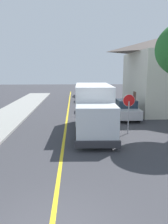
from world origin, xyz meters
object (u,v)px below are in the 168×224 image
Objects in this scene: box_truck at (94,107)px; parked_car_mid at (86,95)px; parked_van_across at (126,109)px; parked_car_near at (90,103)px; parked_car_far at (83,91)px; stop_sign at (129,106)px.

box_truck is 15.04m from parked_car_mid.
parked_van_across is (2.92, -10.91, 0.00)m from parked_car_mid.
parked_car_near is 1.00× the size of parked_van_across.
parked_van_across is at bearing -79.30° from parked_car_far.
box_truck reaches higher than parked_van_across.
stop_sign is (2.28, -0.58, 0.09)m from box_truck.
parked_car_mid is 11.29m from parked_van_across.
box_truck is at bearing -92.73° from parked_car_near.
parked_car_mid and parked_car_far have the same top height.
parked_car_mid is 1.01× the size of parked_van_across.
stop_sign is (2.18, -21.20, 1.06)m from parked_car_far.
parked_car_far is at bearing 95.86° from stop_sign.
stop_sign is (-0.95, -4.67, 1.06)m from parked_van_across.
box_truck is 2.74× the size of stop_sign.
parked_car_far is 16.82m from parked_van_across.
parked_car_near is at bearing 128.78° from parked_van_across.
box_truck is 5.30m from parked_van_across.
stop_sign is (1.92, -8.23, 1.06)m from parked_car_near.
parked_car_far is 1.01× the size of parked_van_across.
parked_van_across is at bearing 78.56° from stop_sign.
box_truck reaches higher than parked_car_far.
stop_sign is at bearing -82.77° from parked_car_mid.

